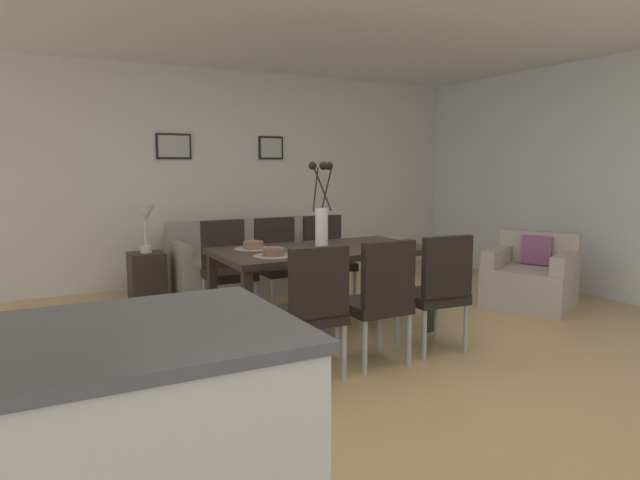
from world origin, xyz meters
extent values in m
plane|color=tan|center=(0.00, 0.00, 0.00)|extent=(9.00, 9.00, 0.00)
cube|color=silver|center=(0.00, 3.25, 1.30)|extent=(9.00, 0.10, 2.60)
cube|color=white|center=(3.65, 0.40, 1.30)|extent=(0.10, 6.30, 2.60)
cube|color=white|center=(0.00, 0.40, 2.64)|extent=(9.00, 7.20, 0.08)
cube|color=black|center=(0.28, 0.65, 0.71)|extent=(1.80, 0.97, 0.05)
cube|color=black|center=(1.12, 1.07, 0.34)|extent=(0.07, 0.07, 0.69)
cube|color=black|center=(-0.56, 1.07, 0.34)|extent=(0.07, 0.07, 0.69)
cube|color=black|center=(1.12, 0.22, 0.34)|extent=(0.07, 0.07, 0.69)
cube|color=black|center=(-0.56, 0.22, 0.34)|extent=(0.07, 0.07, 0.69)
cube|color=black|center=(-0.29, -0.20, 0.42)|extent=(0.44, 0.44, 0.08)
cube|color=black|center=(-0.29, -0.39, 0.68)|extent=(0.42, 0.06, 0.48)
cylinder|color=#9EA0A5|center=(-0.10, -0.01, 0.19)|extent=(0.04, 0.04, 0.38)
cylinder|color=#9EA0A5|center=(-0.48, -0.01, 0.19)|extent=(0.04, 0.04, 0.38)
cylinder|color=#9EA0A5|center=(-0.10, -0.39, 0.19)|extent=(0.04, 0.04, 0.38)
cylinder|color=#9EA0A5|center=(-0.48, -0.39, 0.19)|extent=(0.04, 0.04, 0.38)
cube|color=black|center=(-0.28, 1.44, 0.42)|extent=(0.45, 0.45, 0.08)
cube|color=black|center=(-0.28, 1.63, 0.68)|extent=(0.42, 0.07, 0.48)
cylinder|color=#9EA0A5|center=(-0.48, 1.25, 0.19)|extent=(0.04, 0.04, 0.38)
cylinder|color=#9EA0A5|center=(-0.10, 1.24, 0.19)|extent=(0.04, 0.04, 0.38)
cylinder|color=#9EA0A5|center=(-0.47, 1.63, 0.19)|extent=(0.04, 0.04, 0.38)
cylinder|color=#9EA0A5|center=(-0.09, 1.62, 0.19)|extent=(0.04, 0.04, 0.38)
cube|color=black|center=(0.26, -0.18, 0.42)|extent=(0.44, 0.44, 0.08)
cube|color=black|center=(0.26, -0.37, 0.68)|extent=(0.42, 0.06, 0.48)
cylinder|color=#9EA0A5|center=(0.45, 0.01, 0.19)|extent=(0.04, 0.04, 0.38)
cylinder|color=#9EA0A5|center=(0.07, 0.01, 0.19)|extent=(0.04, 0.04, 0.38)
cylinder|color=#9EA0A5|center=(0.45, -0.37, 0.19)|extent=(0.04, 0.04, 0.38)
cylinder|color=#9EA0A5|center=(0.07, -0.37, 0.19)|extent=(0.04, 0.04, 0.38)
cube|color=black|center=(0.27, 1.45, 0.42)|extent=(0.44, 0.44, 0.08)
cube|color=black|center=(0.27, 1.64, 0.68)|extent=(0.42, 0.06, 0.48)
cylinder|color=#9EA0A5|center=(0.08, 1.26, 0.19)|extent=(0.04, 0.04, 0.38)
cylinder|color=#9EA0A5|center=(0.46, 1.26, 0.19)|extent=(0.04, 0.04, 0.38)
cylinder|color=#9EA0A5|center=(0.08, 1.64, 0.19)|extent=(0.04, 0.04, 0.38)
cylinder|color=#9EA0A5|center=(0.46, 1.64, 0.19)|extent=(0.04, 0.04, 0.38)
cube|color=black|center=(0.83, -0.16, 0.42)|extent=(0.47, 0.47, 0.08)
cube|color=black|center=(0.81, -0.35, 0.68)|extent=(0.42, 0.09, 0.48)
cylinder|color=#9EA0A5|center=(1.03, 0.02, 0.19)|extent=(0.04, 0.04, 0.38)
cylinder|color=#9EA0A5|center=(0.65, 0.05, 0.19)|extent=(0.04, 0.04, 0.38)
cylinder|color=#9EA0A5|center=(1.00, -0.36, 0.19)|extent=(0.04, 0.04, 0.38)
cylinder|color=#9EA0A5|center=(0.62, -0.33, 0.19)|extent=(0.04, 0.04, 0.38)
cube|color=black|center=(0.80, 1.44, 0.42)|extent=(0.47, 0.47, 0.08)
cube|color=black|center=(0.81, 1.63, 0.68)|extent=(0.42, 0.09, 0.48)
cylinder|color=#9EA0A5|center=(0.60, 1.26, 0.19)|extent=(0.04, 0.04, 0.38)
cylinder|color=#9EA0A5|center=(0.98, 1.24, 0.19)|extent=(0.04, 0.04, 0.38)
cylinder|color=#9EA0A5|center=(0.62, 1.64, 0.19)|extent=(0.04, 0.04, 0.38)
cylinder|color=#9EA0A5|center=(1.00, 1.62, 0.19)|extent=(0.04, 0.04, 0.38)
cylinder|color=white|center=(0.28, 0.65, 0.91)|extent=(0.11, 0.11, 0.34)
cylinder|color=black|center=(0.33, 0.66, 1.24)|extent=(0.05, 0.12, 0.37)
sphere|color=black|center=(0.36, 0.67, 1.44)|extent=(0.07, 0.07, 0.07)
cylinder|color=black|center=(0.25, 0.70, 1.24)|extent=(0.08, 0.05, 0.38)
sphere|color=black|center=(0.23, 0.72, 1.44)|extent=(0.07, 0.07, 0.07)
cylinder|color=black|center=(0.26, 0.59, 1.24)|extent=(0.15, 0.06, 0.36)
sphere|color=black|center=(0.25, 0.56, 1.44)|extent=(0.07, 0.07, 0.07)
cylinder|color=#7F705B|center=(-0.26, 0.43, 0.74)|extent=(0.32, 0.32, 0.01)
cylinder|color=brown|center=(-0.26, 0.43, 0.78)|extent=(0.17, 0.17, 0.06)
cylinder|color=brown|center=(-0.26, 0.43, 0.79)|extent=(0.13, 0.13, 0.04)
cylinder|color=#7F705B|center=(-0.26, 0.86, 0.74)|extent=(0.32, 0.32, 0.01)
cylinder|color=brown|center=(-0.26, 0.86, 0.78)|extent=(0.17, 0.17, 0.06)
cylinder|color=brown|center=(-0.26, 0.86, 0.79)|extent=(0.13, 0.13, 0.04)
cube|color=gray|center=(0.33, 2.51, 0.21)|extent=(1.75, 0.84, 0.42)
cube|color=gray|center=(0.33, 2.85, 0.61)|extent=(1.75, 0.16, 0.38)
cube|color=gray|center=(1.15, 2.51, 0.52)|extent=(0.10, 0.84, 0.20)
cube|color=gray|center=(-0.50, 2.51, 0.52)|extent=(0.10, 0.84, 0.20)
cube|color=black|center=(-0.83, 2.54, 0.26)|extent=(0.36, 0.36, 0.52)
cylinder|color=beige|center=(-0.83, 2.54, 0.56)|extent=(0.12, 0.12, 0.08)
cylinder|color=beige|center=(-0.83, 2.54, 0.74)|extent=(0.02, 0.02, 0.30)
cone|color=silver|center=(-0.83, 2.54, 0.94)|extent=(0.22, 0.22, 0.18)
cube|color=#ADA399|center=(2.60, 0.44, 0.20)|extent=(1.07, 1.07, 0.40)
cube|color=#ADA399|center=(2.88, 0.58, 0.57)|extent=(0.50, 0.79, 0.35)
cube|color=#ADA399|center=(2.73, 0.13, 0.49)|extent=(0.67, 0.43, 0.18)
cube|color=#ADA399|center=(2.43, 0.72, 0.49)|extent=(0.67, 0.43, 0.18)
cube|color=#8C4C7A|center=(2.79, 0.54, 0.56)|extent=(0.21, 0.30, 0.30)
cube|color=#4C4C51|center=(-1.90, -1.71, 0.90)|extent=(1.49, 0.88, 0.04)
cube|color=black|center=(-0.34, 3.18, 1.67)|extent=(0.41, 0.02, 0.30)
cube|color=#B2B2AD|center=(-0.34, 3.17, 1.67)|extent=(0.36, 0.01, 0.25)
cube|color=black|center=(0.90, 3.18, 1.67)|extent=(0.33, 0.02, 0.29)
cube|color=#B2B2AD|center=(0.90, 3.17, 1.67)|extent=(0.28, 0.01, 0.24)
camera|label=1|loc=(-1.97, -3.56, 1.44)|focal=31.60mm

